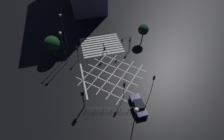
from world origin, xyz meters
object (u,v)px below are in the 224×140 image
object	(u,v)px
traffic_light_median_south	(104,48)
traffic_light_sw_cross	(130,42)
street_tree_near	(143,30)
street_lamp_far	(62,40)
waiting_car	(138,105)
street_tree_far	(52,44)
traffic_light_ne_cross	(82,96)
traffic_light_ne_main	(84,96)
traffic_light_se_cross	(77,50)
traffic_light_sw_main	(126,42)
traffic_light_nw_cross	(153,81)
street_lamp_west	(64,31)
traffic_light_median_north	(124,88)
street_lamp_east	(135,119)

from	to	relation	value
traffic_light_median_south	traffic_light_sw_cross	size ratio (longest dim) A/B	0.92
street_tree_near	street_lamp_far	bearing A→B (deg)	8.49
traffic_light_sw_cross	street_lamp_far	size ratio (longest dim) A/B	0.44
waiting_car	street_tree_far	bearing A→B (deg)	37.45
waiting_car	traffic_light_ne_cross	bearing A→B (deg)	73.47
traffic_light_ne_main	street_tree_far	distance (m)	15.78
traffic_light_sw_cross	traffic_light_se_cross	bearing A→B (deg)	-89.01
traffic_light_sw_main	traffic_light_ne_main	world-z (taller)	traffic_light_ne_main
traffic_light_nw_cross	street_tree_near	xyz separation A→B (m)	(-4.20, -15.18, 0.26)
traffic_light_median_south	waiting_car	size ratio (longest dim) A/B	0.70
traffic_light_ne_main	waiting_car	distance (m)	9.59
traffic_light_sw_main	traffic_light_ne_cross	distance (m)	16.77
street_lamp_west	street_tree_far	xyz separation A→B (m)	(3.09, -0.33, -2.99)
street_lamp_far	street_lamp_west	bearing A→B (deg)	-104.75
traffic_light_median_north	traffic_light_ne_main	bearing A→B (deg)	89.23
traffic_light_nw_cross	street_lamp_east	distance (m)	11.00
street_tree_near	waiting_car	world-z (taller)	street_tree_near
traffic_light_sw_main	street_tree_far	distance (m)	16.13
street_lamp_west	waiting_car	xyz separation A→B (m)	(-10.43, 17.32, -5.84)
traffic_light_median_north	traffic_light_median_south	bearing A→B (deg)	3.08
traffic_light_ne_main	street_tree_far	xyz separation A→B (m)	(4.62, -15.08, 0.39)
traffic_light_ne_cross	traffic_light_median_south	bearing A→B (deg)	-28.26
traffic_light_ne_cross	street_lamp_far	world-z (taller)	street_lamp_far
traffic_light_ne_main	traffic_light_se_cross	xyz separation A→B (m)	(-0.42, -12.48, -0.41)
street_lamp_east	waiting_car	distance (m)	8.95
traffic_light_ne_cross	street_lamp_far	distance (m)	12.70
traffic_light_ne_main	street_tree_far	bearing A→B (deg)	107.02
traffic_light_sw_main	traffic_light_ne_cross	size ratio (longest dim) A/B	1.01
traffic_light_ne_cross	street_lamp_west	distance (m)	15.10
traffic_light_sw_cross	waiting_car	size ratio (longest dim) A/B	0.76
street_tree_near	waiting_car	bearing A→B (deg)	66.67
traffic_light_median_south	traffic_light_se_cross	bearing A→B (deg)	-92.91
traffic_light_nw_cross	street_lamp_far	bearing A→B (deg)	49.49
street_lamp_east	street_tree_far	world-z (taller)	street_lamp_east
traffic_light_sw_main	street_lamp_far	size ratio (longest dim) A/B	0.52
traffic_light_sw_main	traffic_light_ne_cross	bearing A→B (deg)	46.77
traffic_light_ne_cross	street_lamp_far	bearing A→B (deg)	9.10
traffic_light_se_cross	traffic_light_ne_cross	distance (m)	12.36
traffic_light_se_cross	street_lamp_far	world-z (taller)	street_lamp_far
street_lamp_east	street_tree_far	bearing A→B (deg)	-66.02
traffic_light_ne_cross	street_tree_far	xyz separation A→B (m)	(4.41, -14.95, 0.57)
street_tree_near	traffic_light_ne_cross	bearing A→B (deg)	41.82
traffic_light_ne_main	traffic_light_sw_cross	xyz separation A→B (m)	(-12.38, -12.68, -0.61)
traffic_light_median_south	street_tree_far	world-z (taller)	street_tree_far
street_lamp_east	street_lamp_far	distance (m)	21.73
traffic_light_sw_main	waiting_car	xyz separation A→B (m)	(2.37, 14.92, -2.39)
street_lamp_west	street_lamp_far	bearing A→B (deg)	75.25
traffic_light_median_south	street_lamp_far	size ratio (longest dim) A/B	0.41
traffic_light_sw_cross	street_lamp_far	bearing A→B (deg)	-88.58
traffic_light_se_cross	traffic_light_median_south	bearing A→B (deg)	87.09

